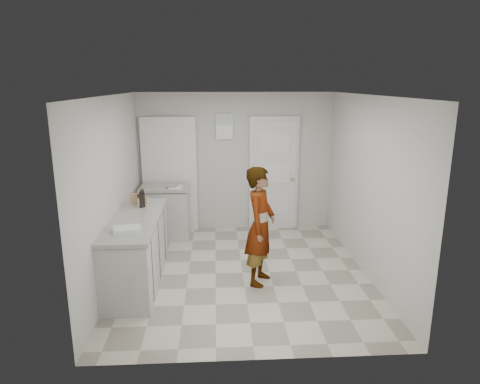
{
  "coord_description": "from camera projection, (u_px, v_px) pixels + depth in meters",
  "views": [
    {
      "loc": [
        -0.37,
        -5.67,
        2.67
      ],
      "look_at": [
        -0.01,
        0.4,
        1.1
      ],
      "focal_mm": 32.0,
      "sensor_mm": 36.0,
      "label": 1
    }
  ],
  "objects": [
    {
      "name": "ground",
      "position": [
        243.0,
        273.0,
        6.16
      ],
      "size": [
        4.0,
        4.0,
        0.0
      ],
      "primitive_type": "plane",
      "color": "gray",
      "rests_on": "ground"
    },
    {
      "name": "papers",
      "position": [
        176.0,
        187.0,
        7.3
      ],
      "size": [
        0.23,
        0.29,
        0.01
      ],
      "primitive_type": "cube",
      "rotation": [
        0.0,
        0.0,
        0.01
      ],
      "color": "white",
      "rests_on": "side_counter"
    },
    {
      "name": "egg_bowl",
      "position": [
        124.0,
        230.0,
        5.11
      ],
      "size": [
        0.12,
        0.12,
        0.05
      ],
      "color": "silver",
      "rests_on": "main_counter"
    },
    {
      "name": "oil_cruet_b",
      "position": [
        141.0,
        200.0,
        6.09
      ],
      "size": [
        0.05,
        0.05,
        0.25
      ],
      "color": "black",
      "rests_on": "main_counter"
    },
    {
      "name": "main_counter",
      "position": [
        137.0,
        253.0,
        5.78
      ],
      "size": [
        0.64,
        1.96,
        0.93
      ],
      "color": "silver",
      "rests_on": "ground"
    },
    {
      "name": "cake_mix_box",
      "position": [
        134.0,
        199.0,
        6.23
      ],
      "size": [
        0.11,
        0.06,
        0.17
      ],
      "primitive_type": "cube",
      "rotation": [
        0.0,
        0.0,
        0.11
      ],
      "color": "#97694B",
      "rests_on": "main_counter"
    },
    {
      "name": "room_shell",
      "position": [
        226.0,
        175.0,
        7.78
      ],
      "size": [
        4.0,
        4.0,
        4.0
      ],
      "color": "#AEABA5",
      "rests_on": "ground"
    },
    {
      "name": "oil_cruet_a",
      "position": [
        143.0,
        198.0,
        6.12
      ],
      "size": [
        0.07,
        0.07,
        0.27
      ],
      "color": "black",
      "rests_on": "main_counter"
    },
    {
      "name": "spice_jar",
      "position": [
        147.0,
        201.0,
        6.31
      ],
      "size": [
        0.06,
        0.06,
        0.09
      ],
      "primitive_type": "cylinder",
      "color": "tan",
      "rests_on": "main_counter"
    },
    {
      "name": "person",
      "position": [
        260.0,
        226.0,
        5.69
      ],
      "size": [
        0.57,
        0.69,
        1.61
      ],
      "primitive_type": "imported",
      "rotation": [
        0.0,
        0.0,
        1.2
      ],
      "color": "silver",
      "rests_on": "ground"
    },
    {
      "name": "side_counter",
      "position": [
        166.0,
        214.0,
        7.48
      ],
      "size": [
        0.84,
        0.61,
        0.93
      ],
      "color": "silver",
      "rests_on": "ground"
    },
    {
      "name": "baking_dish",
      "position": [
        127.0,
        230.0,
        5.12
      ],
      "size": [
        0.36,
        0.28,
        0.06
      ],
      "rotation": [
        0.0,
        0.0,
        0.19
      ],
      "color": "silver",
      "rests_on": "main_counter"
    }
  ]
}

